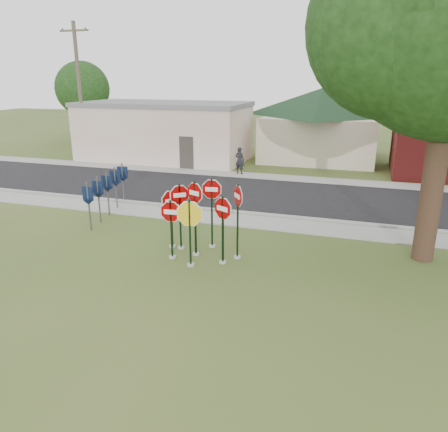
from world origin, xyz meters
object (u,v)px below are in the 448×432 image
(stop_sign_center, at_px, (195,209))
(stop_sign_left, at_px, (171,223))
(stop_sign_yellow, at_px, (190,224))
(pedestrian, at_px, (240,160))
(utility_pole_near, at_px, (80,92))

(stop_sign_center, relative_size, stop_sign_left, 1.26)
(stop_sign_yellow, distance_m, pedestrian, 14.25)
(stop_sign_left, bearing_deg, pedestrian, 96.29)
(stop_sign_center, bearing_deg, stop_sign_yellow, -79.08)
(stop_sign_yellow, xyz_separation_m, stop_sign_left, (-0.85, 0.42, -0.17))
(stop_sign_yellow, height_order, utility_pole_near, utility_pole_near)
(utility_pole_near, bearing_deg, stop_sign_center, -44.55)
(utility_pole_near, relative_size, pedestrian, 5.61)
(stop_sign_center, bearing_deg, utility_pole_near, 135.45)
(stop_sign_yellow, distance_m, utility_pole_near, 20.72)
(utility_pole_near, height_order, pedestrian, utility_pole_near)
(stop_sign_yellow, bearing_deg, utility_pole_near, 133.96)
(stop_sign_yellow, bearing_deg, stop_sign_left, 153.69)
(stop_sign_left, height_order, pedestrian, stop_sign_left)
(utility_pole_near, distance_m, pedestrian, 12.52)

